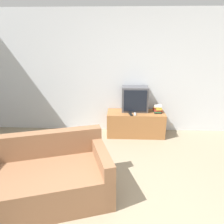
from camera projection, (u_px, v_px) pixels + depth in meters
The scene contains 7 objects.
wall_back at pixel (126, 73), 4.68m from camera, with size 9.00×0.06×2.60m.
tv_stand at pixel (136, 124), 4.72m from camera, with size 1.21×0.51×0.52m.
television at pixel (135, 99), 4.64m from camera, with size 0.55×0.32×0.53m.
couch at pixel (28, 182), 2.79m from camera, with size 2.25×1.51×0.79m.
book_stack at pixel (158, 109), 4.61m from camera, with size 0.18×0.23×0.16m.
remote_on_stand at pixel (135, 114), 4.49m from camera, with size 0.04×0.15×0.02m.
remote_secondary at pixel (131, 114), 4.49m from camera, with size 0.09×0.18×0.02m.
Camera 1 is at (-0.11, -1.68, 2.02)m, focal length 35.00 mm.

